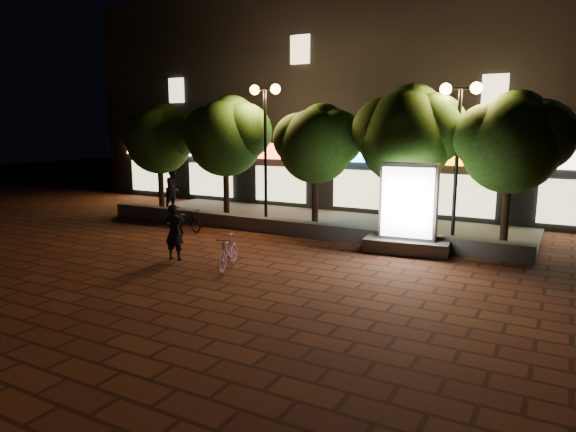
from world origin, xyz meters
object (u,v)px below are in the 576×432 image
Objects in this scene: street_lamp_left at (265,118)px; scooter_parked at (187,220)px; scooter_pink at (228,252)px; pedestrian at (174,188)px; tree_right at (408,132)px; tree_mid at (318,141)px; tree_far_right at (513,139)px; tree_far_left at (161,137)px; rider at (174,232)px; street_lamp_right at (459,121)px; tree_left at (227,134)px; ad_kiosk at (408,217)px.

street_lamp_left reaches higher than scooter_parked.
pedestrian reaches higher than scooter_pink.
scooter_pink is (-3.04, -6.01, -3.12)m from tree_right.
tree_mid is at bearing 7.31° from street_lamp_left.
tree_far_right is 2.53× the size of pedestrian.
tree_far_left is 8.80m from rider.
street_lamp_right reaches higher than scooter_parked.
tree_far_left is 2.33m from pedestrian.
pedestrian is at bearing 171.85° from tree_left.
pedestrian is (-13.80, 0.47, -2.35)m from tree_far_right.
tree_far_right is 1.77× the size of ad_kiosk.
tree_right is 3.36× the size of scooter_parked.
tree_far_left is 0.95× the size of tree_left.
street_lamp_right is 3.43m from ad_kiosk.
tree_right is 3.38× the size of scooter_pink.
ad_kiosk is 5.51m from scooter_pink.
street_lamp_right is at bearing -1.21° from tree_far_left.
tree_far_left is at bearing -180.00° from tree_left.
ad_kiosk reaches higher than rider.
scooter_pink is (7.76, -6.01, -2.84)m from tree_far_left.
ad_kiosk is at bearing -153.22° from rider.
street_lamp_left is 7.15m from scooter_pink.
tree_mid is 3.32m from tree_right.
street_lamp_left reaches higher than tree_far_right.
street_lamp_left is at bearing 164.21° from ad_kiosk.
ad_kiosk is 1.43× the size of pedestrian.
scooter_pink is at bearing -129.20° from street_lamp_right.
street_lamp_left reaches higher than tree_mid.
scooter_parked is at bearing -132.97° from pedestrian.
tree_far_right is (14.00, 0.00, 0.08)m from tree_far_left.
scooter_parked is at bearing -164.65° from street_lamp_right.
tree_far_left is 3.09× the size of scooter_pink.
tree_far_right is 1.66m from street_lamp_right.
street_lamp_left reaches higher than ad_kiosk.
street_lamp_right is at bearing -9.10° from tree_right.
tree_right reaches higher than tree_far_right.
tree_far_left is 1.73× the size of ad_kiosk.
street_lamp_left reaches higher than tree_left.
tree_left is 0.94× the size of street_lamp_left.
ad_kiosk is 7.95m from scooter_parked.
street_lamp_right is at bearing -148.03° from rider.
tree_mid is 0.89× the size of tree_right.
rider is at bearing -68.12° from tree_left.
street_lamp_right reaches higher than scooter_pink.
street_lamp_left is 3.43× the size of scooter_parked.
tree_far_right is 8.58m from street_lamp_left.
scooter_pink is at bearing 171.05° from rider.
street_lamp_right is 3.10× the size of rider.
tree_mid is 6.62m from scooter_pink.
tree_mid is at bearing -0.00° from tree_far_left.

